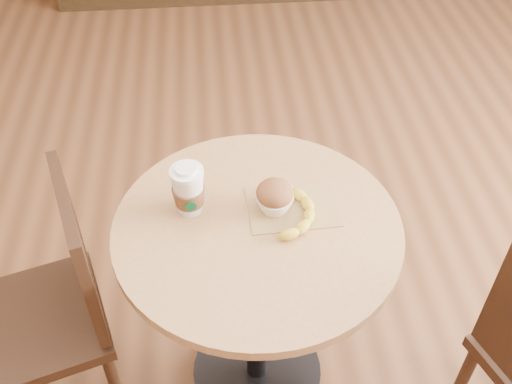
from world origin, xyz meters
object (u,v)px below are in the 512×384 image
coffee_cup (188,191)px  muffin (275,197)px  cafe_table (257,272)px  banana (297,210)px  chair_left (53,306)px

coffee_cup → muffin: 0.23m
cafe_table → banana: bearing=13.8°
cafe_table → coffee_cup: coffee_cup is taller
chair_left → coffee_cup: size_ratio=5.94×
muffin → banana: (0.06, -0.02, -0.03)m
chair_left → muffin: bearing=78.9°
cafe_table → banana: size_ratio=3.37×
cafe_table → chair_left: chair_left is taller
coffee_cup → muffin: bearing=-12.1°
cafe_table → banana: (0.11, 0.03, 0.21)m
muffin → cafe_table: bearing=-134.7°
coffee_cup → muffin: size_ratio=1.46×
cafe_table → banana: banana is taller
chair_left → coffee_cup: (0.41, 0.09, 0.33)m
banana → cafe_table: bearing=-157.5°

